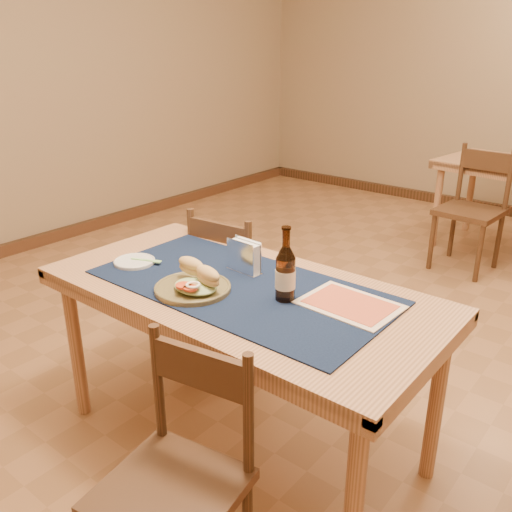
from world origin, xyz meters
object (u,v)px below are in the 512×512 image
Objects in this scene: main_table at (240,305)px; napkin_holder at (244,257)px; chair_main_near at (178,478)px; sandwich_plate at (195,284)px; chair_main_far at (237,285)px; beer_bottle at (285,273)px.

napkin_holder is (-0.08, 0.12, 0.15)m from main_table.
sandwich_plate reaches higher than chair_main_near.
napkin_holder is at bearing 84.58° from sandwich_plate.
chair_main_far is 0.63m from napkin_holder.
napkin_holder is (-0.29, 0.10, -0.04)m from beer_bottle.
sandwich_plate is at bearing -61.89° from chair_main_far.
beer_bottle is at bearing 3.52° from main_table.
napkin_holder reaches higher than main_table.
chair_main_far reaches higher than main_table.
napkin_holder is at bearing 116.25° from chair_main_near.
beer_bottle is (0.31, 0.16, 0.07)m from sandwich_plate.
main_table is 9.91× the size of napkin_holder.
chair_main_near is 0.93m from napkin_holder.
beer_bottle is (-0.09, 0.65, 0.42)m from chair_main_near.
main_table is at bearing -47.64° from chair_main_far.
chair_main_far is 1.34m from chair_main_near.
chair_main_far reaches higher than sandwich_plate.
chair_main_near is 2.84× the size of sandwich_plate.
sandwich_plate is (-0.10, -0.15, 0.12)m from main_table.
beer_bottle is at bearing 27.32° from sandwich_plate.
chair_main_near is at bearing -65.15° from main_table.
chair_main_near is (0.30, -0.64, -0.23)m from main_table.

